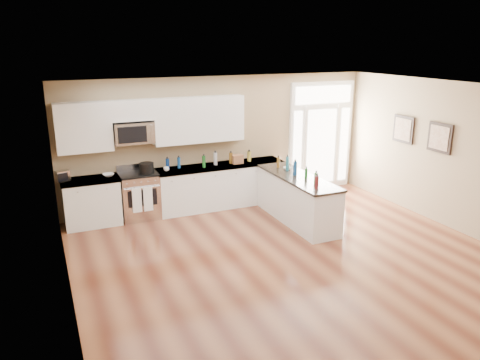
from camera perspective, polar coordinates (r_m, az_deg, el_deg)
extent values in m
plane|color=#542617|center=(7.43, 9.44, -11.76)|extent=(8.00, 8.00, 0.00)
plane|color=#96805F|center=(10.34, -2.28, 4.82)|extent=(7.00, 0.00, 7.00)
plane|color=#96805F|center=(5.82, -20.31, -5.63)|extent=(0.00, 8.00, 8.00)
plane|color=white|center=(6.60, 10.60, 10.21)|extent=(8.00, 8.00, 0.00)
cube|color=white|center=(9.65, -17.60, -2.67)|extent=(1.06, 0.62, 0.90)
cube|color=black|center=(9.78, -17.39, -4.88)|extent=(1.02, 0.52, 0.10)
cube|color=black|center=(9.51, -17.84, 0.01)|extent=(1.10, 0.66, 0.04)
cube|color=white|center=(10.24, -2.39, -0.78)|extent=(2.81, 0.62, 0.90)
cube|color=black|center=(10.37, -2.36, -2.89)|extent=(2.77, 0.52, 0.10)
cube|color=black|center=(10.11, -2.42, 1.76)|extent=(2.85, 0.66, 0.04)
cube|color=white|center=(9.45, 6.96, -2.39)|extent=(0.65, 2.28, 0.90)
cube|color=black|center=(9.59, 6.87, -4.65)|extent=(0.61, 2.18, 0.10)
cube|color=black|center=(9.31, 7.06, 0.35)|extent=(0.69, 2.32, 0.04)
cube|color=white|center=(9.43, -18.53, 6.09)|extent=(1.04, 0.33, 0.95)
cube|color=white|center=(9.90, -5.06, 7.34)|extent=(1.94, 0.33, 0.95)
cube|color=white|center=(9.52, -13.07, 8.28)|extent=(0.82, 0.33, 0.40)
cube|color=silver|center=(9.55, -12.86, 5.65)|extent=(0.78, 0.40, 0.42)
cube|color=black|center=(9.34, -12.97, 5.40)|extent=(0.56, 0.01, 0.32)
cube|color=white|center=(11.48, 9.78, 5.27)|extent=(1.70, 0.08, 2.60)
cube|color=white|center=(11.49, 9.86, 4.00)|extent=(0.78, 0.02, 1.80)
cube|color=white|center=(11.15, 7.01, 3.73)|extent=(0.22, 0.02, 1.80)
cube|color=white|center=(11.86, 12.53, 4.24)|extent=(0.22, 0.02, 1.80)
cube|color=white|center=(11.29, 10.17, 10.20)|extent=(1.50, 0.02, 0.40)
cube|color=black|center=(10.61, 19.31, 5.86)|extent=(0.04, 0.58, 0.58)
cube|color=brown|center=(10.59, 19.21, 5.86)|extent=(0.01, 0.46, 0.46)
cube|color=black|center=(9.92, 23.19, 4.76)|extent=(0.04, 0.58, 0.58)
cube|color=brown|center=(9.90, 23.09, 4.75)|extent=(0.01, 0.46, 0.46)
cube|color=silver|center=(9.77, -12.16, -1.95)|extent=(0.76, 0.62, 0.92)
cube|color=black|center=(9.63, -12.33, 0.73)|extent=(0.76, 0.60, 0.03)
cube|color=silver|center=(9.90, -12.71, 1.58)|extent=(0.76, 0.04, 0.14)
cube|color=black|center=(9.46, -11.78, -2.17)|extent=(0.58, 0.01, 0.34)
cylinder|color=silver|center=(9.37, -11.83, -0.94)|extent=(0.70, 0.02, 0.02)
cube|color=white|center=(9.41, -12.44, -2.44)|extent=(0.18, 0.02, 0.50)
cube|color=white|center=(9.45, -11.14, -2.27)|extent=(0.18, 0.02, 0.50)
cylinder|color=black|center=(9.57, -11.32, 1.48)|extent=(0.30, 0.30, 0.23)
cube|color=silver|center=(9.51, -20.81, 0.49)|extent=(0.28, 0.25, 0.21)
cube|color=brown|center=(10.19, -0.35, 2.56)|extent=(0.24, 0.18, 0.19)
imported|color=white|center=(9.59, -15.75, 0.60)|extent=(0.22, 0.22, 0.05)
imported|color=white|center=(9.77, 5.74, 1.43)|extent=(0.19, 0.19, 0.05)
imported|color=white|center=(9.71, -8.98, 1.33)|extent=(0.14, 0.14, 0.09)
cylinder|color=#19591E|center=(9.16, 8.06, 0.81)|extent=(0.06, 0.06, 0.20)
cylinder|color=navy|center=(9.36, 6.74, 1.45)|extent=(0.08, 0.08, 0.28)
cylinder|color=brown|center=(10.18, -1.12, 2.68)|extent=(0.07, 0.07, 0.24)
cylinder|color=olive|center=(10.38, 1.13, 2.90)|extent=(0.09, 0.09, 0.22)
cylinder|color=#26727F|center=(9.66, 5.81, 2.00)|extent=(0.07, 0.07, 0.29)
cylinder|color=#591919|center=(8.54, 9.34, -0.26)|extent=(0.07, 0.07, 0.24)
cylinder|color=#B2B2B7|center=(10.08, -3.02, 2.61)|extent=(0.08, 0.08, 0.27)
cylinder|color=navy|center=(9.80, -8.82, 1.92)|extent=(0.07, 0.07, 0.23)
cylinder|color=#3F7226|center=(8.87, 9.25, 0.27)|extent=(0.07, 0.07, 0.21)
cylinder|color=#19591E|center=(9.89, -4.43, 2.25)|extent=(0.07, 0.07, 0.25)
cylinder|color=navy|center=(9.89, -7.46, 2.10)|extent=(0.06, 0.06, 0.23)
cylinder|color=brown|center=(9.90, 4.71, 2.16)|extent=(0.07, 0.07, 0.22)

